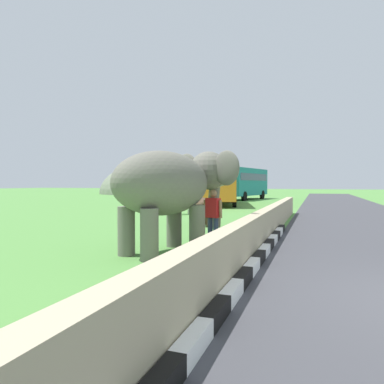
% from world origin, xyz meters
% --- Properties ---
extents(striped_curb, '(16.20, 0.20, 0.24)m').
position_xyz_m(striped_curb, '(-0.35, 3.28, 0.12)').
color(striped_curb, white).
rests_on(striped_curb, ground_plane).
extents(barrier_parapet, '(28.00, 0.36, 1.00)m').
position_xyz_m(barrier_parapet, '(2.00, 3.58, 0.50)').
color(barrier_parapet, tan).
rests_on(barrier_parapet, ground_plane).
extents(elephant, '(4.04, 3.19, 2.80)m').
position_xyz_m(elephant, '(2.63, 5.71, 1.81)').
color(elephant, '#69675B').
rests_on(elephant, ground_plane).
extents(person_handler, '(0.34, 0.65, 1.66)m').
position_xyz_m(person_handler, '(3.87, 4.94, 0.93)').
color(person_handler, navy).
rests_on(person_handler, ground_plane).
extents(bus_orange, '(10.24, 4.85, 3.50)m').
position_xyz_m(bus_orange, '(22.85, 9.84, 2.08)').
color(bus_orange, orange).
rests_on(bus_orange, ground_plane).
extents(bus_teal, '(9.30, 4.09, 3.50)m').
position_xyz_m(bus_teal, '(32.99, 9.76, 2.08)').
color(bus_teal, teal).
rests_on(bus_teal, ground_plane).
extents(cow_near, '(1.91, 1.09, 1.23)m').
position_xyz_m(cow_near, '(8.15, 6.64, 0.87)').
color(cow_near, '#473323').
rests_on(cow_near, ground_plane).
extents(cow_mid, '(1.45, 1.78, 1.23)m').
position_xyz_m(cow_mid, '(13.10, 9.58, 0.87)').
color(cow_mid, beige).
rests_on(cow_mid, ground_plane).
extents(hill_east, '(29.33, 23.47, 13.14)m').
position_xyz_m(hill_east, '(55.00, 28.81, 0.00)').
color(hill_east, slate).
rests_on(hill_east, ground_plane).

